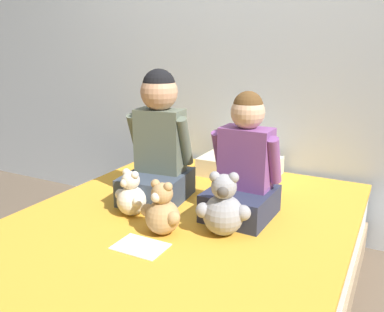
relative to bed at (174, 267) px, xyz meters
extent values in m
plane|color=brown|center=(0.00, 0.00, -0.21)|extent=(14.00, 14.00, 0.00)
cube|color=silver|center=(0.00, 1.08, 1.04)|extent=(8.00, 0.06, 2.50)
cube|color=#997F60|center=(0.00, 0.00, -0.12)|extent=(1.51, 2.01, 0.18)
cube|color=silver|center=(0.00, 0.00, 0.08)|extent=(1.48, 1.97, 0.21)
cube|color=gold|center=(0.00, 0.00, 0.20)|extent=(1.50, 1.99, 0.03)
cube|color=#384251|center=(-0.24, 0.23, 0.29)|extent=(0.33, 0.39, 0.14)
cube|color=#5B6656|center=(-0.24, 0.28, 0.52)|extent=(0.26, 0.16, 0.33)
sphere|color=tan|center=(-0.24, 0.28, 0.77)|extent=(0.19, 0.19, 0.19)
sphere|color=black|center=(-0.24, 0.28, 0.80)|extent=(0.17, 0.17, 0.17)
cylinder|color=#5B6656|center=(-0.38, 0.27, 0.53)|extent=(0.07, 0.15, 0.27)
cylinder|color=#5B6656|center=(-0.10, 0.30, 0.53)|extent=(0.07, 0.15, 0.27)
cube|color=#282D47|center=(0.23, 0.23, 0.28)|extent=(0.30, 0.34, 0.13)
cube|color=#7F4789|center=(0.23, 0.28, 0.49)|extent=(0.24, 0.14, 0.29)
sphere|color=#DBAD89|center=(0.23, 0.28, 0.71)|extent=(0.16, 0.16, 0.16)
sphere|color=brown|center=(0.23, 0.28, 0.73)|extent=(0.14, 0.14, 0.14)
cylinder|color=#7F4789|center=(0.10, 0.28, 0.50)|extent=(0.06, 0.13, 0.24)
cylinder|color=#7F4789|center=(0.37, 0.27, 0.50)|extent=(0.06, 0.13, 0.24)
sphere|color=silver|center=(-0.24, 0.01, 0.29)|extent=(0.14, 0.14, 0.14)
sphere|color=silver|center=(-0.24, 0.01, 0.39)|extent=(0.09, 0.09, 0.09)
sphere|color=beige|center=(-0.25, -0.03, 0.38)|extent=(0.04, 0.04, 0.04)
sphere|color=silver|center=(-0.27, 0.02, 0.42)|extent=(0.04, 0.04, 0.04)
sphere|color=silver|center=(-0.21, 0.00, 0.42)|extent=(0.04, 0.04, 0.04)
sphere|color=silver|center=(-0.30, 0.01, 0.30)|extent=(0.05, 0.05, 0.05)
sphere|color=silver|center=(-0.18, -0.02, 0.30)|extent=(0.05, 0.05, 0.05)
sphere|color=#939399|center=(0.23, 0.02, 0.30)|extent=(0.18, 0.18, 0.18)
sphere|color=#939399|center=(0.23, 0.02, 0.43)|extent=(0.11, 0.11, 0.11)
sphere|color=#4C4742|center=(0.25, -0.02, 0.42)|extent=(0.05, 0.05, 0.05)
sphere|color=#939399|center=(0.19, 0.01, 0.47)|extent=(0.05, 0.05, 0.05)
sphere|color=#939399|center=(0.27, 0.04, 0.47)|extent=(0.05, 0.05, 0.05)
sphere|color=#939399|center=(0.16, -0.02, 0.33)|extent=(0.07, 0.07, 0.07)
sphere|color=#939399|center=(0.32, 0.03, 0.33)|extent=(0.07, 0.07, 0.07)
sphere|color=tan|center=(0.00, -0.09, 0.29)|extent=(0.15, 0.15, 0.15)
sphere|color=tan|center=(0.00, -0.09, 0.40)|extent=(0.09, 0.09, 0.09)
sphere|color=beige|center=(-0.01, -0.13, 0.39)|extent=(0.04, 0.04, 0.04)
sphere|color=tan|center=(-0.04, -0.09, 0.43)|extent=(0.04, 0.04, 0.04)
sphere|color=tan|center=(0.03, -0.10, 0.43)|extent=(0.04, 0.04, 0.04)
sphere|color=tan|center=(-0.07, -0.10, 0.31)|extent=(0.06, 0.06, 0.06)
sphere|color=tan|center=(0.07, -0.12, 0.31)|extent=(0.06, 0.06, 0.06)
cube|color=beige|center=(0.00, 0.82, 0.27)|extent=(0.47, 0.31, 0.11)
cube|color=white|center=(-0.02, -0.24, 0.22)|extent=(0.21, 0.15, 0.00)
camera|label=1|loc=(0.86, -1.45, 1.02)|focal=38.00mm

